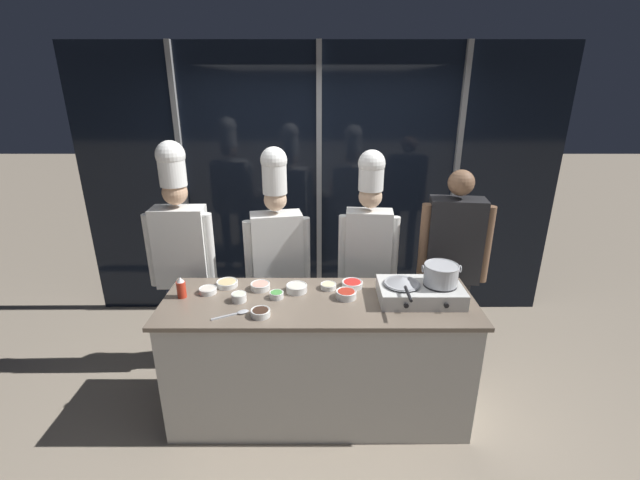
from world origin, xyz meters
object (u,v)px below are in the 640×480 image
object	(u,v)px
chef_line	(370,243)
person_guest	(454,254)
frying_pan	(403,281)
prep_bowl_shrimp	(261,286)
stock_pot	(442,274)
prep_bowl_bean_sprouts	(240,297)
prep_bowl_scallions	(278,294)
prep_bowl_noodles	(330,286)
prep_bowl_ginger	(228,283)
serving_spoon_slotted	(239,313)
prep_bowl_soy_glaze	(262,312)
chef_sous	(278,246)
portable_stove	(421,292)
prep_bowl_bell_pepper	(353,284)
chef_head	(182,243)
squeeze_bottle_chili	(183,288)
prep_bowl_onion	(209,290)
prep_bowl_chili_flakes	(347,294)
prep_bowl_garlic	(298,288)

from	to	relation	value
chef_line	person_guest	size ratio (longest dim) A/B	1.08
frying_pan	prep_bowl_shrimp	world-z (taller)	frying_pan
stock_pot	prep_bowl_bean_sprouts	bearing A→B (deg)	-179.02
prep_bowl_scallions	prep_bowl_shrimp	world-z (taller)	prep_bowl_shrimp
prep_bowl_noodles	prep_bowl_shrimp	bearing A→B (deg)	-178.87
prep_bowl_ginger	serving_spoon_slotted	distance (m)	0.43
prep_bowl_soy_glaze	chef_sous	xyz separation A→B (m)	(0.03, 0.84, 0.12)
chef_sous	prep_bowl_noodles	bearing A→B (deg)	121.00
portable_stove	frying_pan	size ratio (longest dim) A/B	1.31
prep_bowl_bell_pepper	chef_head	world-z (taller)	chef_head
prep_bowl_soy_glaze	prep_bowl_shrimp	xyz separation A→B (m)	(-0.05, 0.38, 0.00)
squeeze_bottle_chili	serving_spoon_slotted	distance (m)	0.49
chef_line	prep_bowl_onion	bearing A→B (deg)	28.41
squeeze_bottle_chili	prep_bowl_noodles	xyz separation A→B (m)	(1.02, 0.13, -0.05)
stock_pot	prep_bowl_soy_glaze	xyz separation A→B (m)	(-1.20, -0.22, -0.17)
prep_bowl_soy_glaze	prep_bowl_scallions	size ratio (longest dim) A/B	1.27
prep_bowl_onion	chef_sous	bearing A→B (deg)	49.48
prep_bowl_noodles	chef_sous	bearing A→B (deg)	132.06
prep_bowl_scallions	prep_bowl_shrimp	distance (m)	0.19
prep_bowl_chili_flakes	prep_bowl_scallions	size ratio (longest dim) A/B	1.45
prep_bowl_soy_glaze	prep_bowl_bell_pepper	size ratio (longest dim) A/B	0.82
prep_bowl_bean_sprouts	prep_bowl_ginger	xyz separation A→B (m)	(-0.13, 0.23, -0.01)
frying_pan	prep_bowl_bean_sprouts	size ratio (longest dim) A/B	4.20
stock_pot	prep_bowl_garlic	bearing A→B (deg)	173.25
prep_bowl_bean_sprouts	prep_bowl_onion	xyz separation A→B (m)	(-0.24, 0.12, -0.01)
frying_pan	prep_bowl_garlic	distance (m)	0.74
squeeze_bottle_chili	prep_bowl_chili_flakes	xyz separation A→B (m)	(1.14, -0.01, -0.04)
prep_bowl_soy_glaze	prep_bowl_ginger	world-z (taller)	prep_bowl_soy_glaze
prep_bowl_scallions	chef_line	bearing A→B (deg)	40.12
prep_bowl_ginger	serving_spoon_slotted	size ratio (longest dim) A/B	0.67
frying_pan	prep_bowl_chili_flakes	bearing A→B (deg)	175.96
stock_pot	chef_sous	bearing A→B (deg)	152.06
prep_bowl_shrimp	prep_bowl_ginger	bearing A→B (deg)	168.34
prep_bowl_scallions	prep_bowl_bell_pepper	distance (m)	0.56
prep_bowl_bean_sprouts	person_guest	world-z (taller)	person_guest
portable_stove	prep_bowl_shrimp	world-z (taller)	portable_stove
prep_bowl_bean_sprouts	person_guest	size ratio (longest dim) A/B	0.06
portable_stove	stock_pot	bearing A→B (deg)	0.09
person_guest	frying_pan	bearing A→B (deg)	54.96
frying_pan	prep_bowl_chili_flakes	world-z (taller)	frying_pan
prep_bowl_garlic	person_guest	xyz separation A→B (m)	(1.23, 0.43, 0.09)
stock_pot	squeeze_bottle_chili	bearing A→B (deg)	178.97
prep_bowl_onion	chef_sous	xyz separation A→B (m)	(0.45, 0.52, 0.13)
prep_bowl_soy_glaze	chef_line	size ratio (longest dim) A/B	0.07
prep_bowl_bell_pepper	serving_spoon_slotted	world-z (taller)	prep_bowl_bell_pepper
squeeze_bottle_chili	chef_head	bearing A→B (deg)	105.43
frying_pan	chef_head	distance (m)	1.74
prep_bowl_shrimp	serving_spoon_slotted	distance (m)	0.37
prep_bowl_shrimp	squeeze_bottle_chili	bearing A→B (deg)	-167.03
person_guest	prep_bowl_soy_glaze	bearing A→B (deg)	35.65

